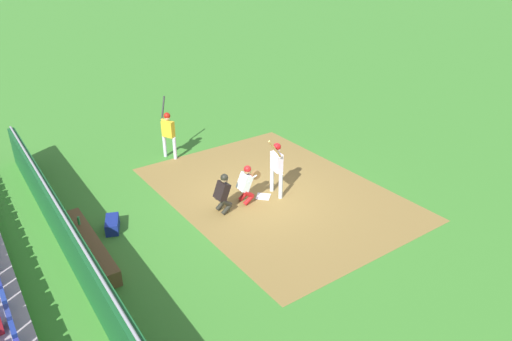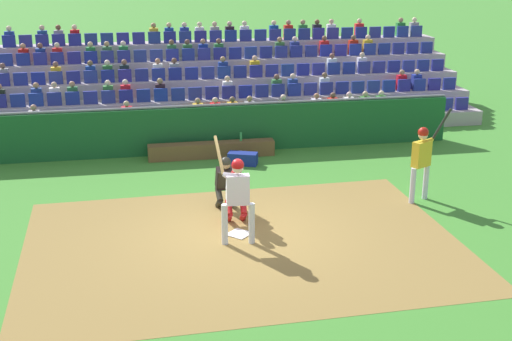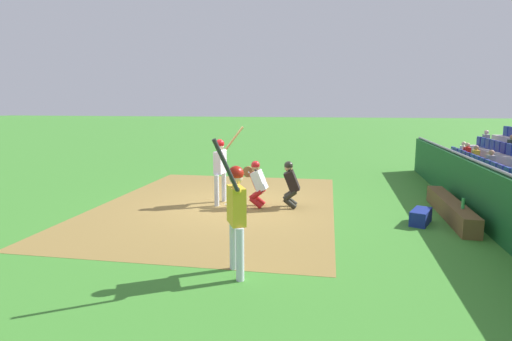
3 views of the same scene
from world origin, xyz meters
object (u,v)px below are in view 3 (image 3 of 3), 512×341
on_deck_batter (236,208)px  home_plate_marker (235,205)px  dugout_bench (450,209)px  home_plate_umpire (291,182)px  water_bottle_on_bench (463,203)px  equipment_duffel_bag (421,217)px  catcher_crouching (257,181)px  batter_at_plate (220,164)px

on_deck_batter → home_plate_marker: bearing=14.6°
dugout_bench → on_deck_batter: on_deck_batter is taller
home_plate_umpire → water_bottle_on_bench: home_plate_umpire is taller
equipment_duffel_bag → home_plate_marker: bearing=101.3°
catcher_crouching → home_plate_umpire: 0.91m
home_plate_marker → catcher_crouching: bearing=-92.7°
catcher_crouching → dugout_bench: 4.97m
on_deck_batter → dugout_bench: bearing=-44.5°
batter_at_plate → equipment_duffel_bag: (-0.98, -5.18, -0.98)m
batter_at_plate → water_bottle_on_bench: 6.17m
catcher_crouching → water_bottle_on_bench: catcher_crouching is taller
home_plate_umpire → water_bottle_on_bench: 4.20m
equipment_duffel_bag → dugout_bench: bearing=-25.6°
home_plate_umpire → dugout_bench: home_plate_umpire is taller
home_plate_marker → water_bottle_on_bench: 5.72m
batter_at_plate → home_plate_marker: bearing=-102.9°
home_plate_marker → water_bottle_on_bench: size_ratio=1.81×
home_plate_marker → batter_at_plate: (0.10, 0.44, 1.13)m
batter_at_plate → on_deck_batter: on_deck_batter is taller
water_bottle_on_bench → equipment_duffel_bag: 0.96m
equipment_duffel_bag → on_deck_batter: size_ratio=0.35×
home_plate_marker → on_deck_batter: size_ratio=0.19×
batter_at_plate → dugout_bench: batter_at_plate is taller
catcher_crouching → on_deck_batter: (-4.54, -0.56, 0.43)m
batter_at_plate → water_bottle_on_bench: bearing=-100.1°
on_deck_batter → batter_at_plate: bearing=19.3°
home_plate_umpire → catcher_crouching: bearing=95.8°
home_plate_marker → dugout_bench: 5.58m
catcher_crouching → on_deck_batter: 4.59m
catcher_crouching → equipment_duffel_bag: 4.23m
dugout_bench → equipment_duffel_bag: (-0.77, 0.84, -0.05)m
water_bottle_on_bench → home_plate_marker: bearing=80.2°
home_plate_umpire → home_plate_marker: bearing=92.3°
batter_at_plate → on_deck_batter: size_ratio=0.95×
home_plate_marker → water_bottle_on_bench: water_bottle_on_bench is taller
catcher_crouching → home_plate_umpire: size_ratio=1.00×
batter_at_plate → catcher_crouching: (-0.13, -1.07, -0.43)m
batter_at_plate → catcher_crouching: 1.16m
dugout_bench → on_deck_batter: (-4.46, 4.38, 0.93)m
home_plate_umpire → dugout_bench: bearing=-92.4°
home_plate_marker → batter_at_plate: size_ratio=0.20×
catcher_crouching → water_bottle_on_bench: bearing=-100.7°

